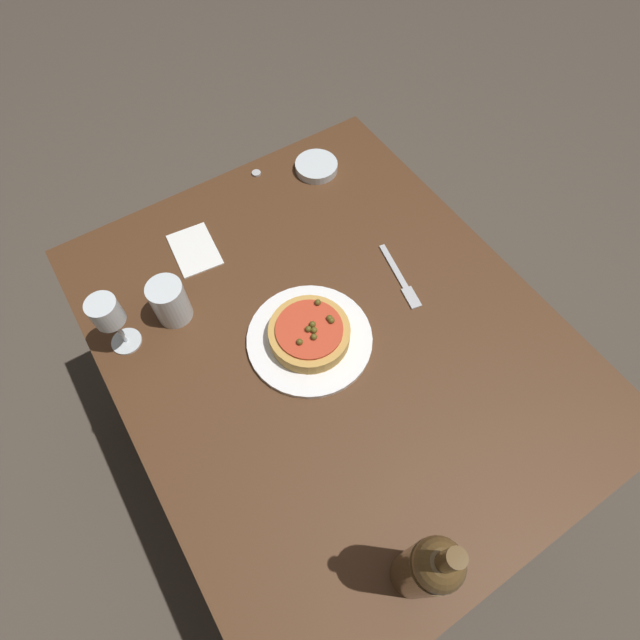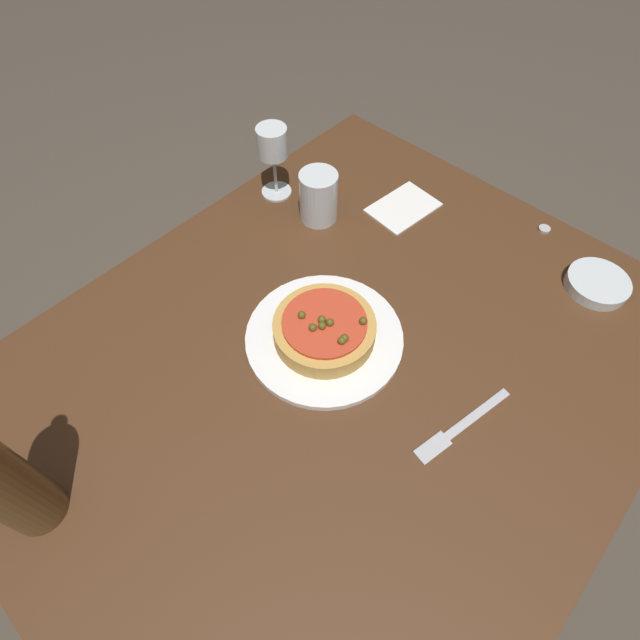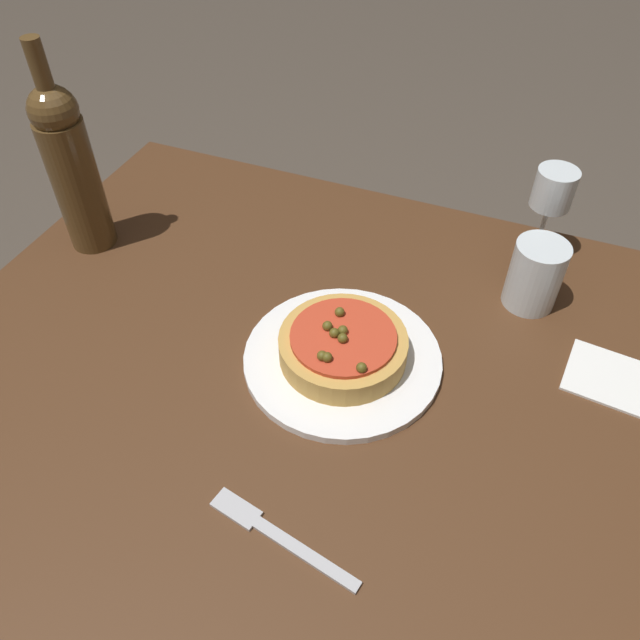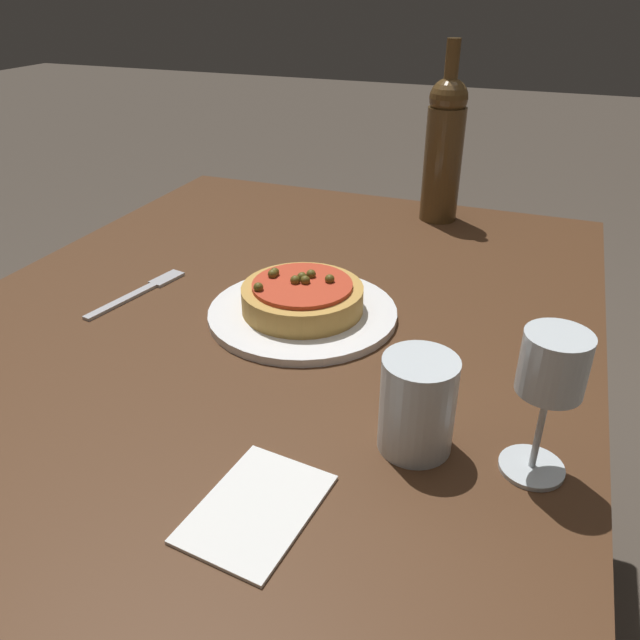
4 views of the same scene
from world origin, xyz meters
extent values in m
plane|color=#4C4238|center=(0.00, 0.00, 0.00)|extent=(14.00, 14.00, 0.00)
cube|color=#4C2D19|center=(0.00, 0.00, 0.70)|extent=(1.14, 0.93, 0.03)
cylinder|color=#4C2D19|center=(-0.51, 0.40, 0.34)|extent=(0.06, 0.06, 0.69)
cylinder|color=#4C2D19|center=(-0.51, -0.40, 0.34)|extent=(0.06, 0.06, 0.69)
cylinder|color=white|center=(0.01, 0.05, 0.73)|extent=(0.28, 0.28, 0.01)
cylinder|color=gold|center=(0.01, 0.05, 0.75)|extent=(0.18, 0.18, 0.04)
cylinder|color=red|center=(0.01, 0.05, 0.77)|extent=(0.14, 0.14, 0.01)
sphere|color=brown|center=(0.00, 0.04, 0.78)|extent=(0.01, 0.01, 0.01)
sphere|color=brown|center=(0.01, 0.04, 0.78)|extent=(0.01, 0.01, 0.01)
sphere|color=brown|center=(0.00, 0.00, 0.78)|extent=(0.01, 0.01, 0.01)
sphere|color=brown|center=(-0.01, 0.08, 0.78)|extent=(0.01, 0.01, 0.01)
sphere|color=brown|center=(-0.01, 0.05, 0.78)|extent=(0.01, 0.01, 0.01)
sphere|color=brown|center=(0.01, 0.00, 0.78)|extent=(0.01, 0.01, 0.01)
sphere|color=brown|center=(0.05, 0.00, 0.78)|extent=(0.01, 0.01, 0.01)
sphere|color=brown|center=(0.01, 0.05, 0.78)|extent=(0.01, 0.01, 0.01)
cylinder|color=silver|center=(0.23, 0.39, 0.72)|extent=(0.07, 0.07, 0.00)
cylinder|color=silver|center=(0.23, 0.39, 0.77)|extent=(0.01, 0.01, 0.09)
cylinder|color=silver|center=(0.23, 0.39, 0.85)|extent=(0.06, 0.06, 0.06)
cylinder|color=brown|center=(-0.47, 0.15, 0.83)|extent=(0.07, 0.07, 0.22)
sphere|color=brown|center=(-0.47, 0.15, 0.96)|extent=(0.07, 0.07, 0.07)
cylinder|color=brown|center=(-0.47, 0.15, 1.02)|extent=(0.03, 0.03, 0.09)
cylinder|color=silver|center=(0.23, 0.27, 0.78)|extent=(0.08, 0.08, 0.11)
cube|color=#B7B7BC|center=(0.07, -0.23, 0.72)|extent=(0.13, 0.04, 0.00)
cube|color=#B7B7BC|center=(-0.02, -0.21, 0.72)|extent=(0.06, 0.04, 0.00)
cube|color=white|center=(0.38, 0.15, 0.72)|extent=(0.15, 0.12, 0.00)
camera|label=1|loc=(-0.43, 0.31, 1.69)|focal=28.00mm
camera|label=2|loc=(-0.35, -0.27, 1.45)|focal=28.00mm
camera|label=3|loc=(0.19, -0.49, 1.38)|focal=35.00mm
camera|label=4|loc=(0.75, 0.36, 1.16)|focal=35.00mm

